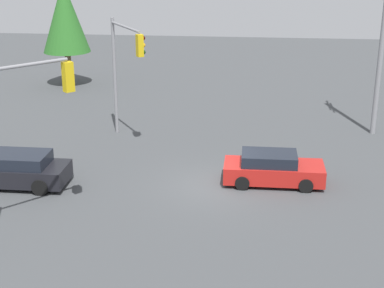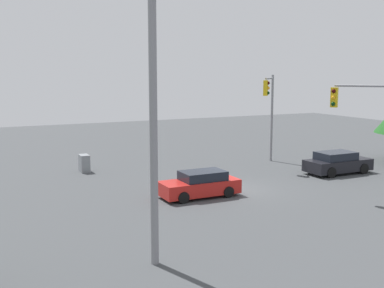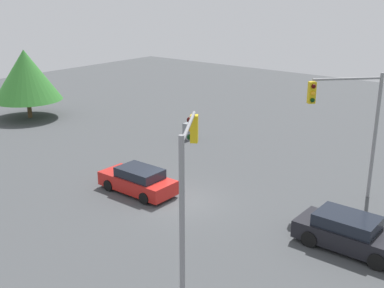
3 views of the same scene
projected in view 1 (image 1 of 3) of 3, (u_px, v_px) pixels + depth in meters
name	position (u px, v px, depth m)	size (l,w,h in m)	color
ground_plane	(216.00, 186.00, 25.57)	(80.00, 80.00, 0.00)	#424447
sedan_red	(273.00, 169.00, 25.64)	(1.89, 4.33, 1.41)	red
sedan_dark	(16.00, 170.00, 25.42)	(2.03, 4.55, 1.47)	black
traffic_signal_main	(14.00, 122.00, 19.48)	(2.88, 2.72, 6.53)	gray
traffic_signal_cross	(124.00, 60.00, 29.87)	(3.46, 2.37, 6.28)	gray
utility_pole_tall	(384.00, 28.00, 30.45)	(2.20, 0.28, 10.88)	gray
tree_corner	(65.00, 17.00, 41.11)	(3.32, 3.32, 7.43)	brown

